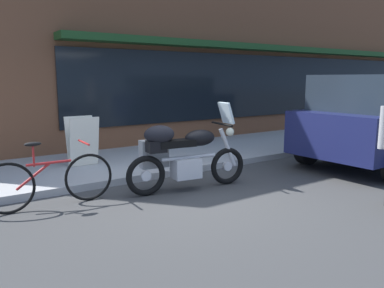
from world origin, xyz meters
name	(u,v)px	position (x,y,z in m)	size (l,w,h in m)	color
ground_plane	(190,196)	(0.00, 0.00, 0.00)	(80.00, 80.00, 0.00)	#3B3B3B
storefront_building	(287,31)	(6.42, 4.01, 3.27)	(20.84, 0.90, 6.69)	brown
sidewalk_curb	(370,130)	(9.00, 2.49, 0.06)	(30.00, 2.72, 0.12)	#A2A2A2
touring_motorcycle	(180,153)	(0.03, 0.33, 0.60)	(2.08, 0.83, 1.39)	black
parked_bicycle	(50,180)	(-1.90, 0.67, 0.38)	(1.78, 0.48, 0.94)	black
sandwich_board_sign	(82,141)	(-0.83, 2.46, 0.59)	(0.55, 0.41, 0.93)	silver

